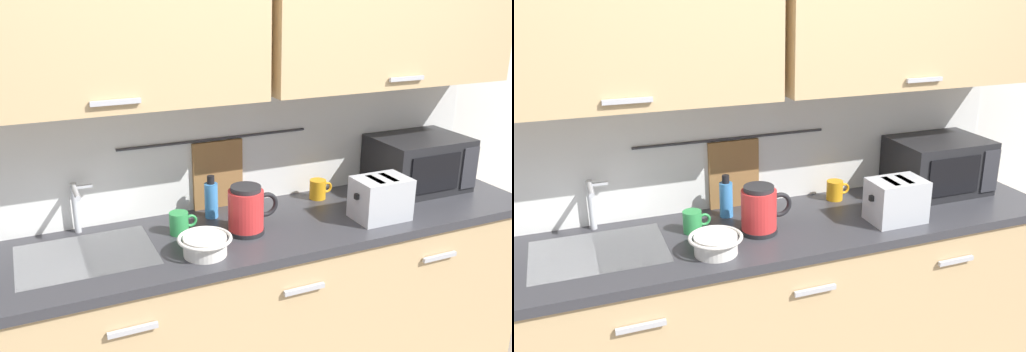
% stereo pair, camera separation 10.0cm
% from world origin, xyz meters
% --- Properties ---
extents(counter_unit, '(2.53, 0.64, 0.90)m').
position_xyz_m(counter_unit, '(-0.01, 0.30, 0.46)').
color(counter_unit, tan).
rests_on(counter_unit, ground).
extents(back_wall_assembly, '(3.70, 0.41, 2.50)m').
position_xyz_m(back_wall_assembly, '(-0.00, 0.53, 1.52)').
color(back_wall_assembly, silver).
rests_on(back_wall_assembly, ground).
extents(sink_faucet, '(0.09, 0.17, 0.22)m').
position_xyz_m(sink_faucet, '(-0.79, 0.53, 1.04)').
color(sink_faucet, '#B2B5BA').
rests_on(sink_faucet, counter_unit).
extents(microwave, '(0.46, 0.35, 0.27)m').
position_xyz_m(microwave, '(0.87, 0.41, 1.04)').
color(microwave, black).
rests_on(microwave, counter_unit).
extents(electric_kettle, '(0.23, 0.16, 0.21)m').
position_xyz_m(electric_kettle, '(-0.13, 0.26, 1.00)').
color(electric_kettle, black).
rests_on(electric_kettle, counter_unit).
extents(dish_soap_bottle, '(0.06, 0.06, 0.20)m').
position_xyz_m(dish_soap_bottle, '(-0.22, 0.47, 0.99)').
color(dish_soap_bottle, '#3F8CD8').
rests_on(dish_soap_bottle, counter_unit).
extents(mug_near_sink, '(0.12, 0.08, 0.09)m').
position_xyz_m(mug_near_sink, '(-0.40, 0.36, 0.95)').
color(mug_near_sink, green).
rests_on(mug_near_sink, counter_unit).
extents(mixing_bowl, '(0.21, 0.21, 0.08)m').
position_xyz_m(mixing_bowl, '(-0.36, 0.14, 0.94)').
color(mixing_bowl, silver).
rests_on(mixing_bowl, counter_unit).
extents(toaster, '(0.26, 0.17, 0.19)m').
position_xyz_m(toaster, '(0.47, 0.16, 1.00)').
color(toaster, '#B7BABF').
rests_on(toaster, counter_unit).
extents(mug_by_kettle, '(0.12, 0.08, 0.09)m').
position_xyz_m(mug_by_kettle, '(0.34, 0.48, 0.95)').
color(mug_by_kettle, orange).
rests_on(mug_by_kettle, counter_unit).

